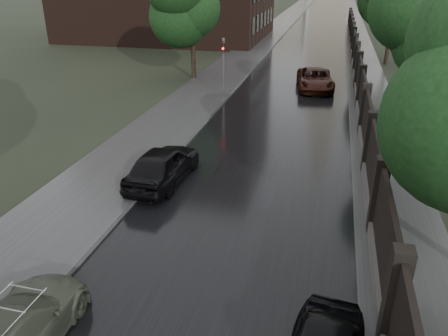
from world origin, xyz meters
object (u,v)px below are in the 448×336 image
traffic_light (223,63)px  tree_right_b (430,35)px  tree_right_c (394,8)px  car_right_far (315,79)px  volga_sedan (13,333)px  tree_left_far (192,10)px  hatchback_left (163,165)px

traffic_light → tree_right_b: bearing=-14.2°
tree_right_b → tree_right_c: same height
car_right_far → tree_right_b: bearing=-56.9°
tree_right_c → volga_sedan: bearing=-106.5°
tree_right_b → tree_left_far: bearing=152.7°
volga_sedan → tree_left_far: bearing=-84.3°
volga_sedan → traffic_light: bearing=-91.6°
tree_right_b → volga_sedan: 22.72m
volga_sedan → car_right_far: car_right_far is taller
tree_left_far → traffic_light: tree_left_far is taller
tree_right_b → traffic_light: 12.44m
traffic_light → hatchback_left: 13.25m
tree_right_c → hatchback_left: (-11.10, -28.13, -4.18)m
tree_left_far → traffic_light: 6.84m
tree_right_c → volga_sedan: size_ratio=1.53×
traffic_light → car_right_far: size_ratio=0.75×
volga_sedan → hatchback_left: hatchback_left is taller
tree_left_far → hatchback_left: 19.19m
volga_sedan → hatchback_left: bearing=-93.4°
volga_sedan → hatchback_left: 9.22m
tree_right_b → car_right_far: 10.03m
hatchback_left → tree_right_c: bearing=-108.4°
tree_right_c → tree_left_far: bearing=-147.2°
tree_left_far → car_right_far: 10.66m
traffic_light → hatchback_left: bearing=-86.9°
traffic_light → hatchback_left: (0.70, -13.13, -1.62)m
tree_right_c → traffic_light: tree_right_c is taller
tree_left_far → tree_right_c: tree_left_far is taller
hatchback_left → tree_right_b: bearing=-134.5°
tree_left_far → tree_right_c: 18.45m
hatchback_left → car_right_far: (5.20, 17.07, -0.03)m
tree_right_c → hatchback_left: size_ratio=1.54×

